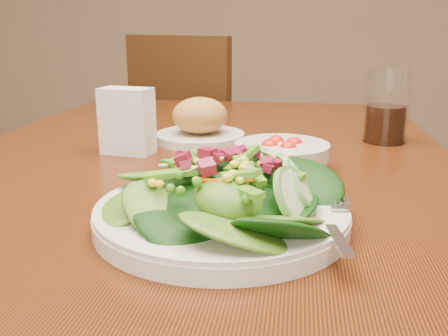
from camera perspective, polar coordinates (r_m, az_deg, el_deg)
The scene contains 7 objects.
dining_table at distance 0.88m, azimuth -3.48°, elevation -5.76°, with size 0.90×1.40×0.75m.
chair_far at distance 1.87m, azimuth -2.72°, elevation 1.27°, with size 0.57×0.57×0.94m.
salad_plate at distance 0.58m, azimuth 0.70°, elevation -3.63°, with size 0.30×0.30×0.09m.
bread_plate at distance 1.00m, azimuth -2.76°, elevation 5.06°, with size 0.18×0.18×0.09m.
tomato_bowl at distance 0.81m, azimuth 6.60°, elevation 1.48°, with size 0.15×0.15×0.05m.
drinking_glass at distance 1.04m, azimuth 18.06°, elevation 6.23°, with size 0.08×0.08×0.15m.
napkin_holder at distance 0.92m, azimuth -11.03°, elevation 5.49°, with size 0.10×0.06×0.12m.
Camera 1 is at (0.17, -0.80, 0.98)m, focal length 40.00 mm.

